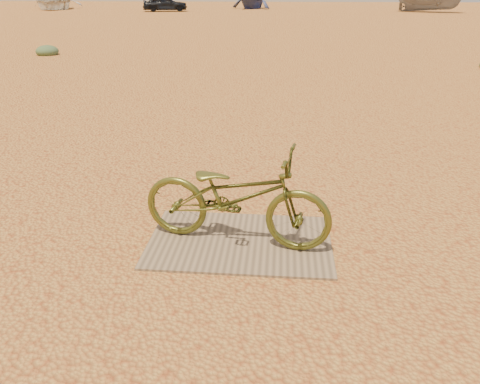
# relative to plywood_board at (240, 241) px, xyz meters

# --- Properties ---
(ground) EXTENTS (120.00, 120.00, 0.00)m
(ground) POSITION_rel_plywood_board_xyz_m (0.19, 0.28, -0.01)
(ground) COLOR tan
(ground) RESTS_ON ground
(plywood_board) EXTENTS (1.64, 1.07, 0.02)m
(plywood_board) POSITION_rel_plywood_board_xyz_m (0.00, 0.00, 0.00)
(plywood_board) COLOR #816E55
(plywood_board) RESTS_ON ground
(bicycle) EXTENTS (1.75, 0.85, 0.88)m
(bicycle) POSITION_rel_plywood_board_xyz_m (-0.03, -0.01, 0.45)
(bicycle) COLOR #4E541E
(bicycle) RESTS_ON plywood_board
(car) EXTENTS (3.87, 2.32, 1.23)m
(car) POSITION_rel_plywood_board_xyz_m (-9.51, 37.16, 0.61)
(car) COLOR black
(car) RESTS_ON ground
(boat_near_left) EXTENTS (5.61, 6.90, 1.26)m
(boat_near_left) POSITION_rel_plywood_board_xyz_m (-20.22, 39.58, 0.62)
(boat_near_left) COLOR silver
(boat_near_left) RESTS_ON ground
(kale_c) EXTENTS (0.72, 0.72, 0.40)m
(kale_c) POSITION_rel_plywood_board_xyz_m (-7.36, 11.55, -0.01)
(kale_c) COLOR #56764C
(kale_c) RESTS_ON ground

